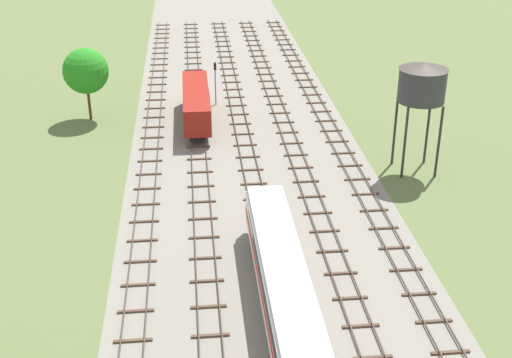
{
  "coord_description": "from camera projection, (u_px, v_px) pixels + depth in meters",
  "views": [
    {
      "loc": [
        -5.35,
        0.35,
        27.3
      ],
      "look_at": [
        0.0,
        53.53,
        1.5
      ],
      "focal_mm": 48.13,
      "sensor_mm": 36.0,
      "label": 1
    }
  ],
  "objects": [
    {
      "name": "lineside_tree_0",
      "position": [
        86.0,
        71.0,
        74.26
      ],
      "size": [
        4.97,
        4.97,
        8.06
      ],
      "color": "#4C331E",
      "rests_on": "ground"
    },
    {
      "name": "water_tower",
      "position": [
        422.0,
        84.0,
        60.94
      ],
      "size": [
        4.44,
        4.44,
        10.3
      ],
      "color": "#2D2826",
      "rests_on": "ground"
    },
    {
      "name": "signal_post_nearest",
      "position": [
        215.0,
        78.0,
        79.61
      ],
      "size": [
        0.28,
        0.47,
        5.18
      ],
      "color": "gray",
      "rests_on": "ground"
    },
    {
      "name": "track_centre",
      "position": [
        303.0,
        174.0,
        63.48
      ],
      "size": [
        2.4,
        126.0,
        0.29
      ],
      "color": "#47382D",
      "rests_on": "ground"
    },
    {
      "name": "ballast_bed",
      "position": [
        253.0,
        182.0,
        62.22
      ],
      "size": [
        23.03,
        176.0,
        0.01
      ],
      "primitive_type": "cube",
      "color": "gray",
      "rests_on": "ground"
    },
    {
      "name": "ground_plane",
      "position": [
        253.0,
        182.0,
        62.22
      ],
      "size": [
        480.0,
        480.0,
        0.0
      ],
      "primitive_type": "plane",
      "color": "#5B6B3D"
    },
    {
      "name": "track_far_left",
      "position": [
        148.0,
        181.0,
        62.2
      ],
      "size": [
        2.4,
        126.0,
        0.29
      ],
      "color": "#47382D",
      "rests_on": "ground"
    },
    {
      "name": "diesel_railcar_centre_left_near",
      "position": [
        282.0,
        276.0,
        43.97
      ],
      "size": [
        2.96,
        20.5,
        3.8
      ],
      "color": "white",
      "rests_on": "ground"
    },
    {
      "name": "track_left",
      "position": [
        200.0,
        178.0,
        62.63
      ],
      "size": [
        2.4,
        126.0,
        0.29
      ],
      "color": "#47382D",
      "rests_on": "ground"
    },
    {
      "name": "track_centre_right",
      "position": [
        354.0,
        172.0,
        63.91
      ],
      "size": [
        2.4,
        126.0,
        0.29
      ],
      "color": "#47382D",
      "rests_on": "ground"
    },
    {
      "name": "freight_boxcar_left_mid",
      "position": [
        196.0,
        102.0,
        74.51
      ],
      "size": [
        2.87,
        14.0,
        3.6
      ],
      "color": "maroon",
      "rests_on": "ground"
    },
    {
      "name": "track_centre_left",
      "position": [
        252.0,
        176.0,
        63.05
      ],
      "size": [
        2.4,
        126.0,
        0.29
      ],
      "color": "#47382D",
      "rests_on": "ground"
    }
  ]
}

